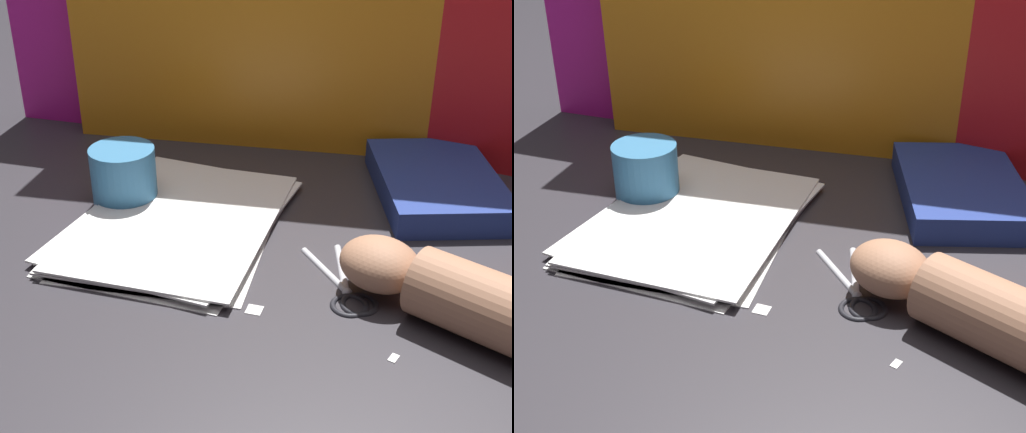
# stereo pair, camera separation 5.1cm
# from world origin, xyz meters

# --- Properties ---
(ground_plane) EXTENTS (6.00, 6.00, 0.00)m
(ground_plane) POSITION_xyz_m (0.00, 0.00, 0.00)
(ground_plane) COLOR #2D2B30
(paper_stack) EXTENTS (0.28, 0.36, 0.02)m
(paper_stack) POSITION_xyz_m (-0.13, 0.04, 0.01)
(paper_stack) COLOR white
(paper_stack) RESTS_ON ground_plane
(book_closed) EXTENTS (0.24, 0.29, 0.04)m
(book_closed) POSITION_xyz_m (0.21, 0.24, 0.02)
(book_closed) COLOR navy
(book_closed) RESTS_ON ground_plane
(scissors) EXTENTS (0.13, 0.16, 0.01)m
(scissors) POSITION_xyz_m (0.13, -0.05, 0.00)
(scissors) COLOR silver
(scissors) RESTS_ON ground_plane
(hand_forearm) EXTENTS (0.31, 0.19, 0.08)m
(hand_forearm) POSITION_xyz_m (0.27, -0.08, 0.04)
(hand_forearm) COLOR #A87556
(hand_forearm) RESTS_ON ground_plane
(paper_scrap_near) EXTENTS (0.01, 0.02, 0.00)m
(paper_scrap_near) POSITION_xyz_m (0.20, -0.15, 0.00)
(paper_scrap_near) COLOR white
(paper_scrap_near) RESTS_ON ground_plane
(paper_scrap_mid) EXTENTS (0.02, 0.02, 0.00)m
(paper_scrap_mid) POSITION_xyz_m (0.03, -0.11, 0.00)
(paper_scrap_mid) COLOR white
(paper_scrap_mid) RESTS_ON ground_plane
(mug) EXTENTS (0.09, 0.09, 0.09)m
(mug) POSITION_xyz_m (-0.22, 0.08, 0.04)
(mug) COLOR teal
(mug) RESTS_ON ground_plane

